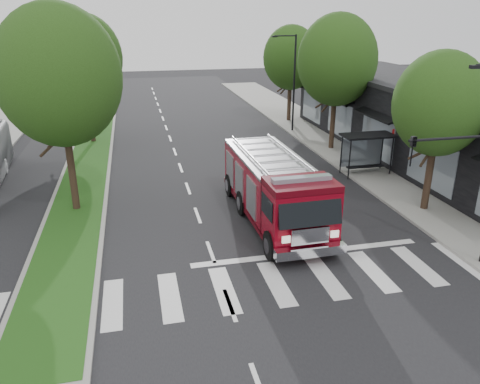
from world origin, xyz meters
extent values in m
plane|color=black|center=(0.00, 0.00, 0.00)|extent=(140.00, 140.00, 0.00)
cube|color=gray|center=(12.50, 10.00, 0.07)|extent=(5.00, 80.00, 0.15)
cube|color=gray|center=(-6.00, 18.00, 0.07)|extent=(3.00, 50.00, 0.14)
cube|color=#264513|center=(-6.00, 18.00, 0.14)|extent=(2.60, 49.50, 0.02)
cube|color=black|center=(17.00, 10.00, 2.50)|extent=(8.00, 30.00, 5.00)
cylinder|color=black|center=(9.80, 7.40, 1.25)|extent=(0.08, 0.08, 2.50)
cylinder|color=black|center=(12.60, 7.40, 1.25)|extent=(0.08, 0.08, 2.50)
cylinder|color=black|center=(9.80, 8.60, 1.25)|extent=(0.08, 0.08, 2.50)
cylinder|color=black|center=(12.60, 8.60, 1.25)|extent=(0.08, 0.08, 2.50)
cube|color=black|center=(11.20, 8.00, 2.55)|extent=(3.20, 1.60, 0.12)
cube|color=#8C99A5|center=(11.20, 8.70, 1.30)|extent=(2.80, 0.04, 1.80)
cube|color=black|center=(11.20, 8.00, 0.55)|extent=(2.40, 0.40, 0.08)
cylinder|color=black|center=(11.50, 2.00, 1.87)|extent=(0.36, 0.36, 3.74)
ellipsoid|color=#1A350E|center=(11.50, 2.00, 5.53)|extent=(4.40, 4.40, 5.06)
cylinder|color=black|center=(11.50, 14.00, 2.20)|extent=(0.36, 0.36, 4.40)
ellipsoid|color=#1A350E|center=(11.50, 14.00, 6.50)|extent=(5.60, 5.60, 6.44)
cylinder|color=black|center=(11.50, 24.00, 1.98)|extent=(0.36, 0.36, 3.96)
ellipsoid|color=#1A350E|center=(11.50, 24.00, 5.85)|extent=(5.00, 5.00, 5.75)
cylinder|color=black|center=(-6.00, 6.00, 2.31)|extent=(0.36, 0.36, 4.62)
ellipsoid|color=#1A350E|center=(-6.00, 6.00, 6.83)|extent=(5.80, 5.80, 6.67)
cylinder|color=black|center=(-6.00, 20.00, 2.20)|extent=(0.36, 0.36, 4.40)
ellipsoid|color=#1A350E|center=(-6.00, 20.00, 6.50)|extent=(5.60, 5.60, 6.44)
cube|color=black|center=(8.70, -3.50, 7.85)|extent=(0.45, 0.20, 0.12)
cylinder|color=black|center=(8.50, -3.50, 5.40)|extent=(4.00, 0.10, 0.10)
imported|color=black|center=(6.70, -3.50, 5.00)|extent=(0.18, 0.22, 1.10)
cylinder|color=black|center=(10.50, 20.00, 4.00)|extent=(0.16, 0.16, 8.00)
cylinder|color=black|center=(9.60, 20.00, 7.90)|extent=(1.80, 0.10, 0.10)
cube|color=black|center=(8.70, 20.00, 7.85)|extent=(0.45, 0.20, 0.12)
cube|color=#4D040D|center=(3.58, 2.73, 0.57)|extent=(3.03, 9.60, 0.28)
cube|color=maroon|center=(3.57, 3.64, 1.76)|extent=(2.98, 7.33, 2.27)
cube|color=maroon|center=(3.65, -0.79, 1.76)|extent=(2.88, 2.10, 2.39)
cube|color=#B2B2B7|center=(3.57, 3.64, 2.96)|extent=(2.98, 7.33, 0.14)
cylinder|color=#B2B2B7|center=(2.54, 3.62, 3.18)|extent=(0.25, 6.82, 0.11)
cylinder|color=#B2B2B7|center=(4.59, 3.66, 3.18)|extent=(0.25, 6.82, 0.11)
cube|color=silver|center=(3.68, -2.10, 0.68)|extent=(2.96, 0.46, 0.40)
cube|color=#8C99A5|center=(3.65, -0.79, 3.30)|extent=(2.51, 0.45, 0.20)
cylinder|color=black|center=(2.35, -1.15, 0.63)|extent=(0.42, 1.26, 1.25)
cylinder|color=black|center=(4.97, -1.10, 0.63)|extent=(0.42, 1.26, 1.25)
cylinder|color=black|center=(2.26, 3.62, 0.63)|extent=(0.42, 1.26, 1.25)
cylinder|color=black|center=(4.87, 3.67, 0.63)|extent=(0.42, 1.26, 1.25)
cylinder|color=black|center=(2.21, 6.35, 0.63)|extent=(0.42, 1.26, 1.25)
cylinder|color=black|center=(4.82, 6.40, 0.63)|extent=(0.42, 1.26, 1.25)
camera|label=1|loc=(-2.75, -17.58, 9.52)|focal=35.00mm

